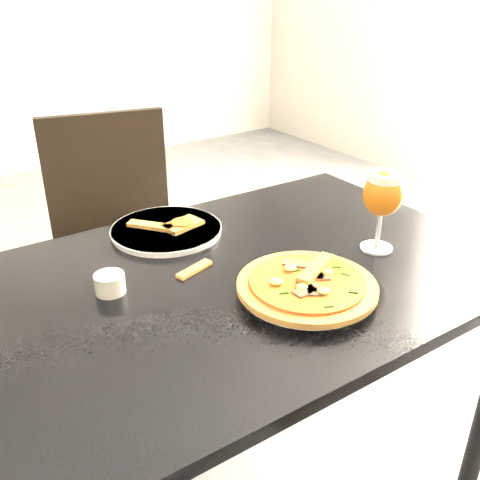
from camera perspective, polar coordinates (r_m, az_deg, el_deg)
ground at (r=1.90m, az=-2.36°, el=-18.73°), size 6.00×6.00×0.00m
dining_table at (r=1.25m, az=0.47°, el=-6.86°), size 1.21×0.82×0.75m
chair_far at (r=1.87m, az=-12.76°, el=-0.49°), size 0.52×0.52×0.94m
plate_main at (r=1.13m, az=7.02°, el=-5.09°), size 0.33×0.33×0.02m
pizza at (r=1.11m, az=7.16°, el=-4.68°), size 0.29×0.29×0.03m
plate_second at (r=1.39m, az=-7.86°, el=1.05°), size 0.34×0.34×0.01m
crust_scraps at (r=1.38m, az=-7.28°, el=1.64°), size 0.18×0.14×0.01m
loose_crust at (r=1.20m, az=-4.88°, el=-3.12°), size 0.10×0.05×0.01m
sauce_cup at (r=1.14m, az=-13.73°, el=-4.44°), size 0.06×0.06×0.04m
beer_glass at (r=1.28m, az=15.01°, el=4.72°), size 0.09×0.09×0.20m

